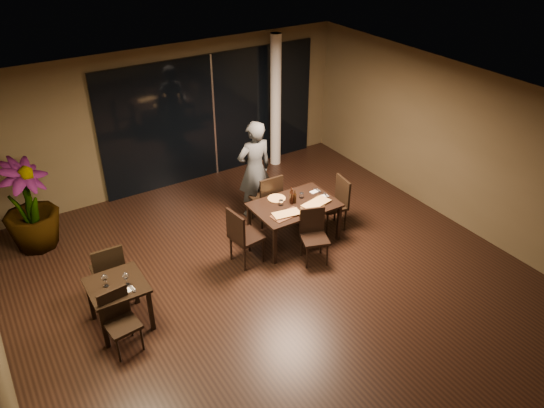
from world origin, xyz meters
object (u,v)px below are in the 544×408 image
(chair_main_far, at_px, (268,197))
(chair_main_left, at_px, (242,234))
(main_table, at_px, (294,208))
(chair_main_right, at_px, (336,201))
(bottle_a, at_px, (292,197))
(chair_main_near, at_px, (313,232))
(chair_side_far, at_px, (108,269))
(potted_plant, at_px, (29,206))
(bottle_c, at_px, (291,195))
(diner, at_px, (255,170))
(bottle_b, at_px, (295,197))
(chair_side_near, at_px, (119,318))
(side_table, at_px, (117,291))

(chair_main_far, height_order, chair_main_left, chair_main_left)
(main_table, bearing_deg, chair_main_right, -4.45)
(chair_main_far, xyz_separation_m, bottle_a, (0.09, -0.66, 0.31))
(chair_main_near, xyz_separation_m, chair_main_right, (0.95, 0.58, 0.04))
(chair_main_near, relative_size, chair_side_far, 0.93)
(chair_side_far, xyz_separation_m, bottle_a, (3.31, -0.11, 0.33))
(potted_plant, height_order, bottle_c, potted_plant)
(chair_main_left, xyz_separation_m, diner, (1.00, 1.29, 0.39))
(main_table, distance_m, chair_main_right, 0.92)
(chair_side_far, relative_size, bottle_b, 4.09)
(chair_side_near, distance_m, potted_plant, 3.26)
(chair_main_left, bearing_deg, potted_plant, 43.28)
(diner, bearing_deg, chair_side_near, 31.91)
(chair_main_far, distance_m, chair_main_left, 1.33)
(chair_side_near, relative_size, bottle_b, 3.73)
(chair_main_near, bearing_deg, chair_main_right, 51.17)
(side_table, relative_size, bottle_b, 3.22)
(chair_side_far, xyz_separation_m, chair_side_near, (-0.19, -1.08, -0.05))
(chair_main_far, relative_size, chair_side_far, 1.03)
(chair_side_near, bearing_deg, chair_main_right, 4.40)
(potted_plant, relative_size, bottle_a, 5.87)
(chair_main_right, relative_size, chair_side_far, 1.00)
(chair_main_left, xyz_separation_m, bottle_c, (1.14, 0.23, 0.31))
(chair_main_right, bearing_deg, diner, -131.02)
(chair_main_right, relative_size, diner, 0.52)
(potted_plant, distance_m, bottle_c, 4.59)
(chair_main_left, bearing_deg, chair_main_far, -57.61)
(chair_main_far, distance_m, chair_side_far, 3.27)
(chair_main_far, distance_m, potted_plant, 4.24)
(chair_main_near, xyz_separation_m, chair_side_far, (-3.30, 0.80, 0.04))
(chair_side_near, bearing_deg, chair_main_left, 11.73)
(chair_main_near, height_order, diner, diner)
(chair_side_far, relative_size, diner, 0.52)
(potted_plant, bearing_deg, bottle_b, -28.75)
(diner, bearing_deg, bottle_b, 99.63)
(chair_main_near, xyz_separation_m, bottle_c, (0.03, 0.74, 0.37))
(main_table, distance_m, chair_side_near, 3.65)
(bottle_a, bearing_deg, bottle_c, 71.26)
(chair_main_right, bearing_deg, bottle_a, -88.58)
(main_table, height_order, diner, diner)
(side_table, bearing_deg, main_table, 8.37)
(chair_side_near, xyz_separation_m, bottle_c, (3.52, 1.01, 0.38))
(side_table, xyz_separation_m, bottle_c, (3.39, 0.59, 0.27))
(main_table, xyz_separation_m, chair_side_near, (-3.53, -0.92, -0.16))
(diner, relative_size, potted_plant, 1.16)
(side_table, bearing_deg, chair_side_near, -106.97)
(side_table, bearing_deg, chair_main_right, 5.70)
(side_table, distance_m, diner, 3.66)
(chair_main_near, height_order, chair_main_right, chair_main_right)
(potted_plant, bearing_deg, main_table, -29.32)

